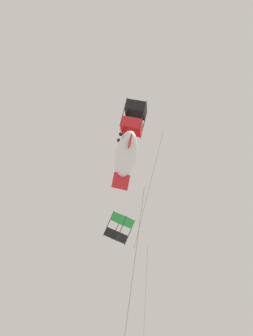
{
  "coord_description": "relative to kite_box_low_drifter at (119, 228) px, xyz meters",
  "views": [
    {
      "loc": [
        22.07,
        13.73,
        8.71
      ],
      "look_at": [
        -0.89,
        5.96,
        18.91
      ],
      "focal_mm": 51.82,
      "sensor_mm": 36.0,
      "label": 1
    }
  ],
  "objects": [
    {
      "name": "kite_box_low_drifter",
      "position": [
        0.0,
        0.0,
        0.0
      ],
      "size": [
        3.75,
        2.85,
        7.33
      ],
      "rotation": [
        0.47,
        0.0,
        2.95
      ],
      "color": "green"
    },
    {
      "name": "kite_box_highest",
      "position": [
        1.8,
        1.56,
        6.45
      ],
      "size": [
        2.77,
        2.65,
        9.85
      ],
      "rotation": [
        0.23,
        0.0,
        3.41
      ],
      "color": "black"
    },
    {
      "name": "kite_fish_far_centre",
      "position": [
        10.85,
        4.12,
        -0.28
      ],
      "size": [
        1.79,
        1.5,
        8.3
      ],
      "rotation": [
        0.18,
        0.0,
        3.62
      ],
      "color": "white"
    }
  ]
}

